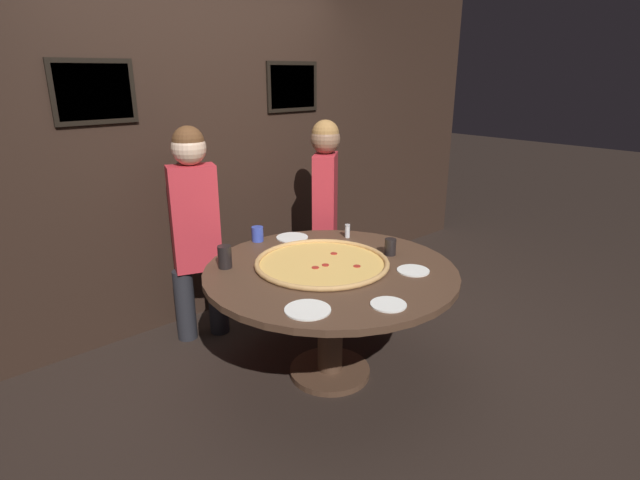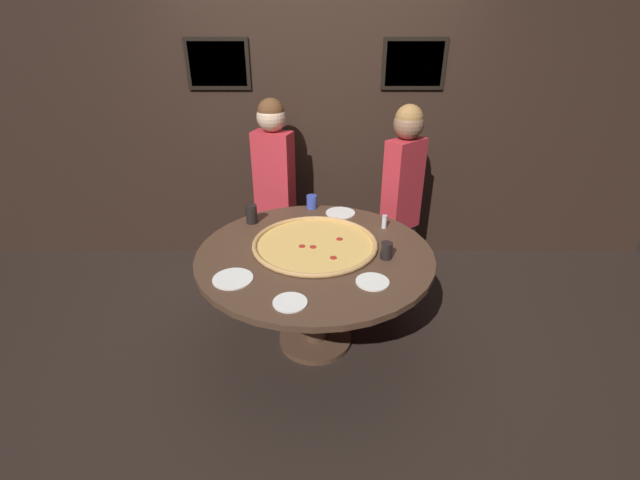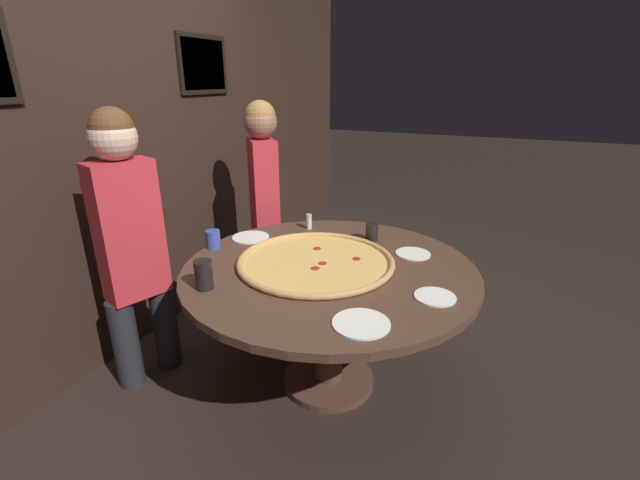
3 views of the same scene
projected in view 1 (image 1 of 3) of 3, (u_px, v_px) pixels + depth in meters
ground_plane at (330, 373)px, 3.26m from camera, size 24.00×24.00×0.00m
back_wall at (209, 150)px, 3.80m from camera, size 6.40×0.08×2.60m
dining_table at (330, 289)px, 3.07m from camera, size 1.53×1.53×0.74m
giant_pizza at (322, 263)px, 3.07m from camera, size 0.83×0.83×0.03m
drink_cup_front_edge at (390, 247)px, 3.23m from camera, size 0.07×0.07×0.11m
drink_cup_far_left at (258, 234)px, 3.49m from camera, size 0.08×0.08×0.10m
drink_cup_near_left at (225, 257)px, 3.01m from camera, size 0.08×0.08×0.14m
white_plate_near_front at (308, 310)px, 2.49m from camera, size 0.24×0.24×0.01m
white_plate_left_side at (292, 237)px, 3.57m from camera, size 0.23×0.23×0.01m
white_plate_beside_cup at (413, 271)px, 2.97m from camera, size 0.19×0.19×0.01m
white_plate_right_side at (388, 304)px, 2.54m from camera, size 0.19×0.19×0.01m
condiment_shaker at (347, 231)px, 3.57m from camera, size 0.04×0.04×0.10m
diner_far_left at (195, 223)px, 3.46m from camera, size 0.41×0.27×1.54m
diner_far_right at (325, 204)px, 3.99m from camera, size 0.38×0.35×1.52m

